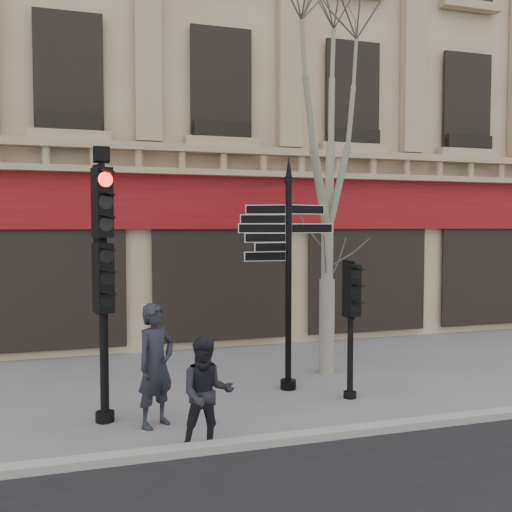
# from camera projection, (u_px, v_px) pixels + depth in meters

# --- Properties ---
(ground) EXTENTS (80.00, 80.00, 0.00)m
(ground) POSITION_uv_depth(u_px,v_px,m) (291.00, 408.00, 9.44)
(ground) COLOR slate
(ground) RESTS_ON ground
(kerb) EXTENTS (80.00, 0.25, 0.12)m
(kerb) POSITION_uv_depth(u_px,v_px,m) (326.00, 434.00, 8.10)
(kerb) COLOR gray
(kerb) RESTS_ON ground
(building) EXTENTS (28.00, 15.52, 18.00)m
(building) POSITION_uv_depth(u_px,v_px,m) (172.00, 63.00, 20.89)
(building) COLOR tan
(building) RESTS_ON ground
(fingerpost) EXTENTS (2.12, 2.12, 4.29)m
(fingerpost) POSITION_uv_depth(u_px,v_px,m) (289.00, 234.00, 10.42)
(fingerpost) COLOR black
(fingerpost) RESTS_ON ground
(traffic_signal_main) EXTENTS (0.54, 0.45, 4.21)m
(traffic_signal_main) POSITION_uv_depth(u_px,v_px,m) (103.00, 250.00, 8.67)
(traffic_signal_main) COLOR black
(traffic_signal_main) RESTS_ON ground
(traffic_signal_secondary) EXTENTS (0.41, 0.30, 2.36)m
(traffic_signal_secondary) POSITION_uv_depth(u_px,v_px,m) (351.00, 305.00, 9.94)
(traffic_signal_secondary) COLOR black
(traffic_signal_secondary) RESTS_ON ground
(plane_tree) EXTENTS (2.82, 2.82, 7.48)m
(plane_tree) POSITION_uv_depth(u_px,v_px,m) (328.00, 115.00, 11.45)
(plane_tree) COLOR gray
(plane_tree) RESTS_ON ground
(pedestrian_a) EXTENTS (0.81, 0.75, 1.86)m
(pedestrian_a) POSITION_uv_depth(u_px,v_px,m) (156.00, 365.00, 8.57)
(pedestrian_a) COLOR black
(pedestrian_a) RESTS_ON ground
(pedestrian_b) EXTENTS (0.80, 0.66, 1.53)m
(pedestrian_b) POSITION_uv_depth(u_px,v_px,m) (207.00, 394.00, 7.66)
(pedestrian_b) COLOR black
(pedestrian_b) RESTS_ON ground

